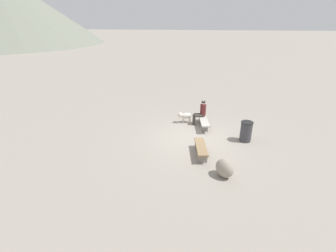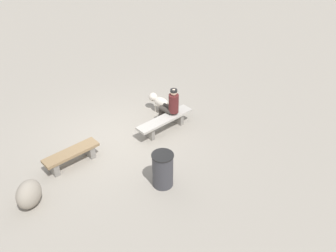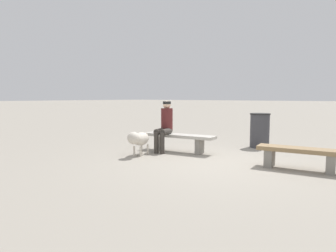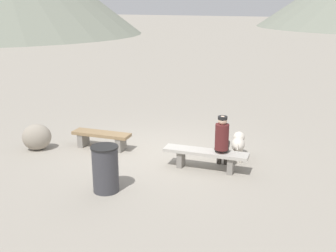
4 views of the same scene
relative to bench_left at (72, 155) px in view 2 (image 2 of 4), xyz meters
name	(u,v)px [view 2 (image 2 of 4)]	position (x,y,z in m)	size (l,w,h in m)	color
ground	(117,140)	(1.48, 0.30, -0.32)	(210.00, 210.00, 0.06)	gray
bench_left	(72,155)	(0.00, 0.00, 0.00)	(1.56, 0.59, 0.42)	gray
bench_right	(165,121)	(2.89, -0.10, 0.04)	(1.92, 0.63, 0.45)	gray
seated_person	(171,105)	(3.21, 0.05, 0.42)	(0.42, 0.67, 1.28)	#511E1E
dog	(159,101)	(3.33, 0.88, 0.11)	(0.45, 0.85, 0.59)	beige
trash_bin	(163,170)	(1.54, -2.00, 0.18)	(0.54, 0.54, 0.93)	#38383D
boulder	(29,194)	(-1.38, -0.84, 0.05)	(0.51, 0.71, 0.68)	gray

